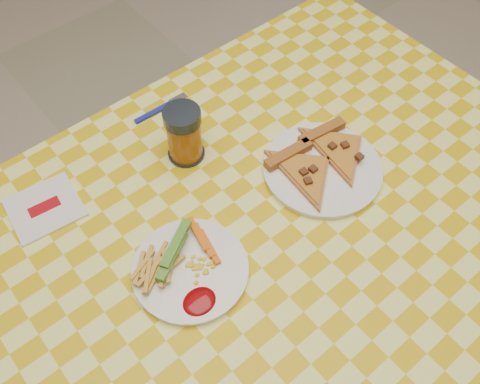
% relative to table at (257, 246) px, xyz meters
% --- Properties ---
extents(ground, '(8.00, 8.00, 0.00)m').
position_rel_table_xyz_m(ground, '(0.00, 0.00, -0.68)').
color(ground, beige).
rests_on(ground, ground).
extents(table, '(1.28, 0.88, 0.76)m').
position_rel_table_xyz_m(table, '(0.00, 0.00, 0.00)').
color(table, white).
rests_on(table, ground).
extents(plate_left, '(0.25, 0.25, 0.01)m').
position_rel_table_xyz_m(plate_left, '(-0.15, 0.00, 0.08)').
color(plate_left, white).
rests_on(plate_left, table).
extents(plate_right, '(0.30, 0.30, 0.01)m').
position_rel_table_xyz_m(plate_right, '(0.18, 0.02, 0.08)').
color(plate_right, white).
rests_on(plate_right, table).
extents(fries_veggies, '(0.18, 0.16, 0.04)m').
position_rel_table_xyz_m(fries_veggies, '(-0.16, 0.02, 0.10)').
color(fries_veggies, gold).
rests_on(fries_veggies, plate_left).
extents(pizza_slices, '(0.24, 0.22, 0.02)m').
position_rel_table_xyz_m(pizza_slices, '(0.18, 0.03, 0.09)').
color(pizza_slices, '#BD7C3A').
rests_on(pizza_slices, plate_right).
extents(drink_glass, '(0.08, 0.08, 0.12)m').
position_rel_table_xyz_m(drink_glass, '(0.00, 0.22, 0.13)').
color(drink_glass, black).
rests_on(drink_glass, table).
extents(napkin, '(0.14, 0.13, 0.01)m').
position_rel_table_xyz_m(napkin, '(-0.28, 0.29, 0.08)').
color(napkin, white).
rests_on(napkin, table).
extents(fork, '(0.13, 0.02, 0.01)m').
position_rel_table_xyz_m(fork, '(0.03, 0.36, 0.08)').
color(fork, '#161E98').
rests_on(fork, table).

